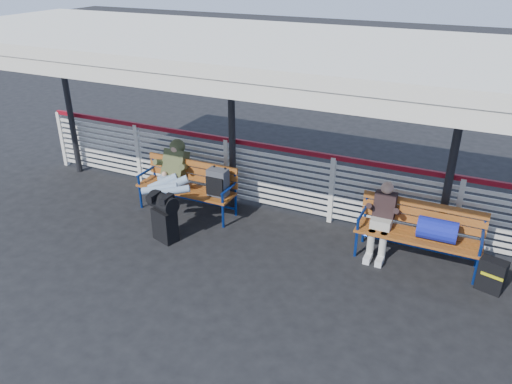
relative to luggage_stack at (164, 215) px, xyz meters
The scene contains 9 objects.
ground 2.28m from the luggage_stack, ahead, with size 60.00×60.00×0.00m, color black.
fence 2.81m from the luggage_stack, 37.58° to the left, with size 12.08×0.08×1.24m.
canopy 3.48m from the luggage_stack, 16.97° to the left, with size 12.60×3.60×3.16m.
luggage_stack is the anchor object (origin of this frame).
bench_left 1.04m from the luggage_stack, 89.05° to the left, with size 1.80×0.56×0.94m.
bench_right 4.03m from the luggage_stack, 15.65° to the left, with size 1.80×0.56×0.92m.
traveler_man 0.81m from the luggage_stack, 116.70° to the left, with size 0.94×1.64×0.77m.
companion_person 3.39m from the luggage_stack, 18.49° to the left, with size 0.32×0.66×1.15m.
suitcase_side 4.88m from the luggage_stack, ahead, with size 0.39×0.30×0.48m.
Camera 1 is at (2.07, -5.50, 4.23)m, focal length 35.00 mm.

